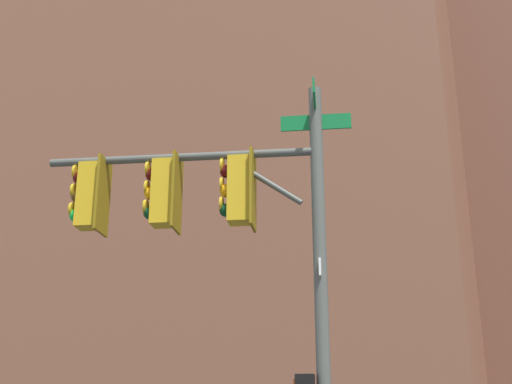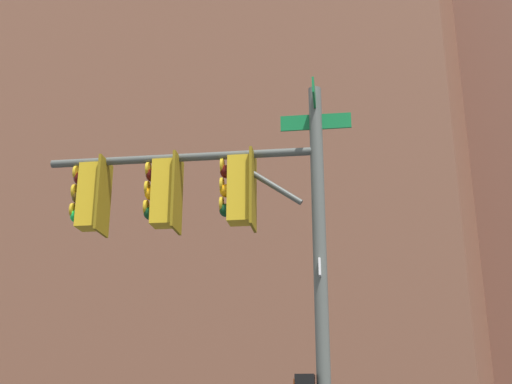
# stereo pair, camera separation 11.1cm
# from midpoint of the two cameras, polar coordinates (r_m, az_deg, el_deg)

# --- Properties ---
(signal_pole_assembly) EXTENTS (4.48, 1.70, 6.85)m
(signal_pole_assembly) POSITION_cam_midpoint_polar(r_m,az_deg,el_deg) (9.65, -3.68, -3.22)
(signal_pole_assembly) COLOR #4C514C
(signal_pole_assembly) RESTS_ON ground_plane
(building_brick_nearside) EXTENTS (25.99, 21.57, 41.28)m
(building_brick_nearside) POSITION_cam_midpoint_polar(r_m,az_deg,el_deg) (41.59, -1.65, 7.80)
(building_brick_nearside) COLOR brown
(building_brick_nearside) RESTS_ON ground_plane
(building_glass_tower) EXTENTS (22.02, 27.67, 72.37)m
(building_glass_tower) POSITION_cam_midpoint_polar(r_m,az_deg,el_deg) (62.18, 16.57, 15.44)
(building_glass_tower) COLOR #9EC6C1
(building_glass_tower) RESTS_ON ground_plane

